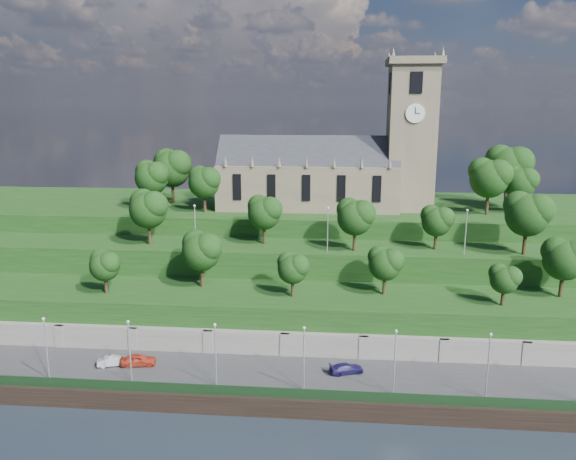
# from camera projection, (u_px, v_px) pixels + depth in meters

# --- Properties ---
(ground) EXTENTS (320.00, 320.00, 0.00)m
(ground) POSITION_uv_depth(u_px,v_px,m) (320.00, 419.00, 61.20)
(ground) COLOR black
(ground) RESTS_ON ground
(promenade) EXTENTS (160.00, 12.00, 2.00)m
(promenade) POSITION_uv_depth(u_px,v_px,m) (322.00, 384.00, 66.81)
(promenade) COLOR #2D2D30
(promenade) RESTS_ON ground
(quay_wall) EXTENTS (160.00, 0.50, 2.20)m
(quay_wall) POSITION_uv_depth(u_px,v_px,m) (321.00, 410.00, 60.91)
(quay_wall) COLOR black
(quay_wall) RESTS_ON ground
(fence) EXTENTS (160.00, 0.10, 1.20)m
(fence) POSITION_uv_depth(u_px,v_px,m) (321.00, 395.00, 61.21)
(fence) COLOR #173319
(fence) RESTS_ON promenade
(retaining_wall) EXTENTS (160.00, 2.10, 5.00)m
(retaining_wall) POSITION_uv_depth(u_px,v_px,m) (324.00, 351.00, 72.27)
(retaining_wall) COLOR slate
(retaining_wall) RESTS_ON ground
(embankment_lower) EXTENTS (160.00, 12.00, 8.00)m
(embankment_lower) POSITION_uv_depth(u_px,v_px,m) (325.00, 322.00, 77.80)
(embankment_lower) COLOR #153712
(embankment_lower) RESTS_ON ground
(embankment_upper) EXTENTS (160.00, 10.00, 12.00)m
(embankment_upper) POSITION_uv_depth(u_px,v_px,m) (327.00, 284.00, 88.04)
(embankment_upper) COLOR #153712
(embankment_upper) RESTS_ON ground
(hilltop) EXTENTS (160.00, 32.00, 15.00)m
(hilltop) POSITION_uv_depth(u_px,v_px,m) (330.00, 242.00, 108.11)
(hilltop) COLOR #153712
(hilltop) RESTS_ON ground
(church) EXTENTS (38.60, 12.35, 27.60)m
(church) POSITION_uv_depth(u_px,v_px,m) (335.00, 167.00, 100.82)
(church) COLOR brown
(church) RESTS_ON hilltop
(trees_lower) EXTENTS (67.28, 8.80, 8.16)m
(trees_lower) POSITION_uv_depth(u_px,v_px,m) (347.00, 259.00, 76.27)
(trees_lower) COLOR black
(trees_lower) RESTS_ON embankment_lower
(trees_upper) EXTENTS (63.24, 8.69, 9.28)m
(trees_upper) POSITION_uv_depth(u_px,v_px,m) (346.00, 212.00, 84.24)
(trees_upper) COLOR black
(trees_upper) RESTS_ON embankment_upper
(trees_hilltop) EXTENTS (71.50, 16.49, 11.30)m
(trees_hilltop) POSITION_uv_depth(u_px,v_px,m) (354.00, 172.00, 100.24)
(trees_hilltop) COLOR black
(trees_hilltop) RESTS_ON hilltop
(lamp_posts_promenade) EXTENTS (60.36, 0.36, 7.69)m
(lamp_posts_promenade) POSITION_uv_depth(u_px,v_px,m) (304.00, 354.00, 62.37)
(lamp_posts_promenade) COLOR #B2B2B7
(lamp_posts_promenade) RESTS_ON promenade
(lamp_posts_upper) EXTENTS (40.36, 0.36, 6.81)m
(lamp_posts_upper) POSITION_uv_depth(u_px,v_px,m) (328.00, 226.00, 82.92)
(lamp_posts_upper) COLOR #B2B2B7
(lamp_posts_upper) RESTS_ON embankment_upper
(car_left) EXTENTS (4.58, 2.46, 1.48)m
(car_left) POSITION_uv_depth(u_px,v_px,m) (138.00, 360.00, 69.21)
(car_left) COLOR #AE321D
(car_left) RESTS_ON promenade
(car_middle) EXTENTS (4.01, 2.43, 1.25)m
(car_middle) POSITION_uv_depth(u_px,v_px,m) (113.00, 361.00, 69.21)
(car_middle) COLOR #A1A2A6
(car_middle) RESTS_ON promenade
(car_right) EXTENTS (4.45, 2.94, 1.20)m
(car_right) POSITION_uv_depth(u_px,v_px,m) (346.00, 368.00, 67.27)
(car_right) COLOR #1E1750
(car_right) RESTS_ON promenade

